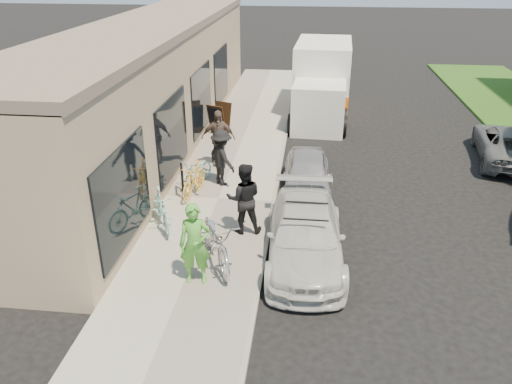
{
  "coord_description": "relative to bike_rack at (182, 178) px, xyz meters",
  "views": [
    {
      "loc": [
        0.46,
        -9.3,
        6.36
      ],
      "look_at": [
        -0.78,
        1.66,
        1.05
      ],
      "focal_mm": 35.0,
      "sensor_mm": 36.0,
      "label": 1
    }
  ],
  "objects": [
    {
      "name": "curb",
      "position": [
        2.58,
        -0.11,
        -0.61
      ],
      "size": [
        0.12,
        34.0,
        0.13
      ],
      "primitive_type": "cube",
      "color": "gray",
      "rests_on": "ground"
    },
    {
      "name": "cruiser_bike_a",
      "position": [
        -0.06,
        -1.86,
        -0.03
      ],
      "size": [
        1.17,
        1.67,
        0.99
      ],
      "primitive_type": "imported",
      "rotation": [
        0.0,
        0.0,
        0.48
      ],
      "color": "#85C6BD",
      "rests_on": "sidewalk"
    },
    {
      "name": "storefront",
      "position": [
        -2.21,
        4.88,
        1.45
      ],
      "size": [
        3.6,
        20.0,
        4.22
      ],
      "color": "tan",
      "rests_on": "ground"
    },
    {
      "name": "bike_rack",
      "position": [
        0.0,
        0.0,
        0.0
      ],
      "size": [
        0.22,
        0.59,
        0.87
      ],
      "rotation": [
        0.0,
        0.0,
        0.29
      ],
      "color": "black",
      "rests_on": "sidewalk"
    },
    {
      "name": "sedan_silver",
      "position": [
        3.47,
        0.9,
        -0.1
      ],
      "size": [
        1.45,
        3.4,
        1.14
      ],
      "primitive_type": "imported",
      "rotation": [
        0.0,
        0.0,
        0.03
      ],
      "color": "#A8A7AD",
      "rests_on": "ground"
    },
    {
      "name": "ground",
      "position": [
        3.03,
        -3.11,
        -0.67
      ],
      "size": [
        120.0,
        120.0,
        0.0
      ],
      "primitive_type": "plane",
      "color": "black",
      "rests_on": "ground"
    },
    {
      "name": "sidewalk",
      "position": [
        1.03,
        -0.11,
        -0.6
      ],
      "size": [
        3.0,
        34.0,
        0.15
      ],
      "primitive_type": "cube",
      "color": "#A29F91",
      "rests_on": "ground"
    },
    {
      "name": "man_standing",
      "position": [
        1.99,
        -1.82,
        0.37
      ],
      "size": [
        0.96,
        0.81,
        1.78
      ],
      "primitive_type": "imported",
      "rotation": [
        0.0,
        0.0,
        3.3
      ],
      "color": "black",
      "rests_on": "sidewalk"
    },
    {
      "name": "cruiser_bike_b",
      "position": [
        0.25,
        0.78,
        -0.12
      ],
      "size": [
        1.03,
        1.61,
        0.8
      ],
      "primitive_type": "imported",
      "rotation": [
        0.0,
        0.0,
        -0.36
      ],
      "color": "#85C6BD",
      "rests_on": "sidewalk"
    },
    {
      "name": "far_car_gray",
      "position": [
        10.13,
        4.13,
        -0.08
      ],
      "size": [
        2.63,
        4.53,
        1.19
      ],
      "primitive_type": "imported",
      "rotation": [
        0.0,
        0.0,
        2.98
      ],
      "color": "#5B5E60",
      "rests_on": "ground"
    },
    {
      "name": "bystander_a",
      "position": [
        0.98,
        0.86,
        0.31
      ],
      "size": [
        1.2,
        1.2,
        1.66
      ],
      "primitive_type": "imported",
      "rotation": [
        0.0,
        0.0,
        2.36
      ],
      "color": "black",
      "rests_on": "sidewalk"
    },
    {
      "name": "sedan_white",
      "position": [
        3.49,
        -2.63,
        -0.06
      ],
      "size": [
        1.89,
        4.27,
        1.26
      ],
      "rotation": [
        0.0,
        0.0,
        0.04
      ],
      "color": "silver",
      "rests_on": "ground"
    },
    {
      "name": "moving_truck",
      "position": [
        3.88,
        8.88,
        0.64
      ],
      "size": [
        2.53,
        6.13,
        2.96
      ],
      "rotation": [
        0.0,
        0.0,
        -0.05
      ],
      "color": "white",
      "rests_on": "ground"
    },
    {
      "name": "cruiser_bike_c",
      "position": [
        0.32,
        0.05,
        -0.06
      ],
      "size": [
        0.7,
        1.6,
        0.93
      ],
      "primitive_type": "imported",
      "rotation": [
        0.0,
        0.0,
        -0.17
      ],
      "color": "yellow",
      "rests_on": "sidewalk"
    },
    {
      "name": "bystander_b",
      "position": [
        0.61,
        2.33,
        0.38
      ],
      "size": [
        1.11,
        0.58,
        1.8
      ],
      "primitive_type": "imported",
      "rotation": [
        0.0,
        0.0,
        0.14
      ],
      "color": "brown",
      "rests_on": "sidewalk"
    },
    {
      "name": "sandwich_board",
      "position": [
        0.07,
        5.38,
        0.06
      ],
      "size": [
        0.9,
        0.9,
        1.13
      ],
      "rotation": [
        0.0,
        0.0,
        -0.39
      ],
      "color": "black",
      "rests_on": "sidewalk"
    },
    {
      "name": "tandem_bike",
      "position": [
        1.58,
        -3.25,
        0.04
      ],
      "size": [
        1.58,
        2.26,
        1.13
      ],
      "primitive_type": "imported",
      "rotation": [
        0.0,
        0.0,
        0.43
      ],
      "color": "#B9B9BB",
      "rests_on": "sidewalk"
    },
    {
      "name": "woman_rider",
      "position": [
        1.29,
        -3.98,
        0.36
      ],
      "size": [
        0.69,
        0.5,
        1.77
      ],
      "primitive_type": "imported",
      "rotation": [
        0.0,
        0.0,
        0.12
      ],
      "color": "#51AA38",
      "rests_on": "sidewalk"
    }
  ]
}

